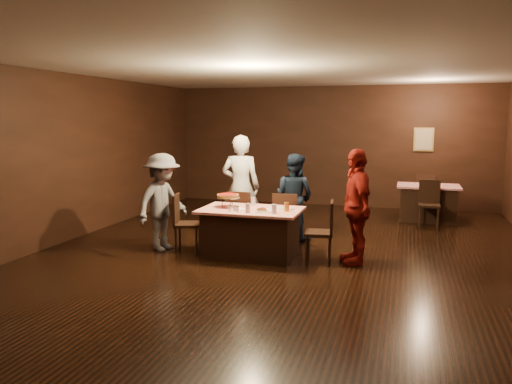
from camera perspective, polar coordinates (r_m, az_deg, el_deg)
room at (r=7.83m, az=3.42°, el=7.96°), size 10.00×10.04×3.02m
main_table at (r=8.02m, az=-0.61°, el=-4.65°), size 1.60×1.00×0.77m
back_table at (r=11.43m, az=19.03°, el=-1.18°), size 1.30×0.90×0.77m
chair_far_left at (r=8.81m, az=-1.63°, el=-2.86°), size 0.43×0.43×0.95m
chair_far_right at (r=8.60m, az=3.44°, el=-3.16°), size 0.46×0.46×0.95m
chair_end_left at (r=8.38m, az=-7.82°, el=-3.52°), size 0.51×0.51×0.95m
chair_end_right at (r=7.75m, az=7.20°, el=-4.50°), size 0.47×0.47×0.95m
chair_back_near at (r=10.72m, az=19.18°, el=-1.31°), size 0.42×0.42×0.95m
chair_back_far at (r=12.00m, az=18.95°, el=-0.30°), size 0.51×0.51×0.95m
diner_white_jacket at (r=9.14m, az=-1.75°, el=0.59°), size 0.75×0.55×1.91m
diner_navy_hoodie at (r=9.09m, az=4.37°, el=-0.54°), size 0.92×0.82×1.57m
diner_grey_knit at (r=8.47m, az=-10.65°, el=-1.14°), size 0.89×1.18×1.63m
diner_red_shirt at (r=7.69m, az=11.36°, el=-1.64°), size 0.78×1.11×1.75m
pizza_stand at (r=8.08m, az=-3.22°, el=-0.47°), size 0.38×0.38×0.22m
plate_with_slice at (r=7.69m, az=0.76°, el=-2.09°), size 0.25×0.25×0.06m
plate_empty at (r=7.94m, az=3.51°, el=-1.91°), size 0.25×0.25×0.01m
glass_front_left at (r=7.63m, az=-0.93°, el=-1.84°), size 0.08×0.08×0.14m
glass_front_right at (r=7.57m, az=2.08°, el=-1.93°), size 0.08×0.08×0.14m
glass_amber at (r=7.72m, az=3.53°, el=-1.73°), size 0.08×0.08×0.14m
glass_back at (r=8.22m, az=-0.32°, el=-1.09°), size 0.08×0.08×0.14m
condiments at (r=7.72m, az=-2.52°, el=-1.88°), size 0.17×0.10×0.09m
napkin_center at (r=7.85m, az=1.48°, el=-2.04°), size 0.19×0.19×0.01m
napkin_left at (r=7.94m, az=-1.75°, el=-1.93°), size 0.21×0.21×0.01m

